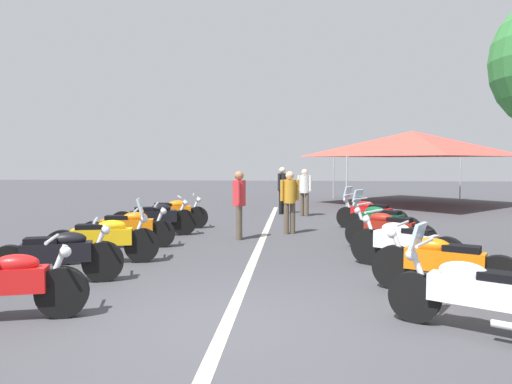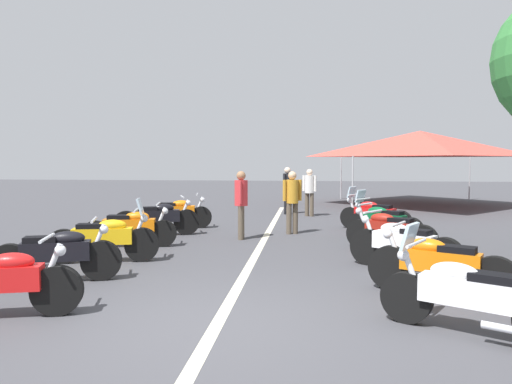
{
  "view_description": "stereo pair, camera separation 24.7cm",
  "coord_description": "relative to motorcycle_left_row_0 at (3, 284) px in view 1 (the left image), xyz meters",
  "views": [
    {
      "loc": [
        -5.29,
        -0.8,
        1.92
      ],
      "look_at": [
        4.27,
        0.0,
        1.28
      ],
      "focal_mm": 33.21,
      "sensor_mm": 36.0,
      "label": 1
    },
    {
      "loc": [
        -5.29,
        -1.05,
        1.92
      ],
      "look_at": [
        4.27,
        0.0,
        1.28
      ],
      "focal_mm": 33.21,
      "sensor_mm": 36.0,
      "label": 2
    }
  ],
  "objects": [
    {
      "name": "bystander_0",
      "position": [
        7.07,
        -3.33,
        0.51
      ],
      "size": [
        0.32,
        0.49,
        1.64
      ],
      "rotation": [
        0.0,
        0.0,
        0.44
      ],
      "color": "brown",
      "rests_on": "ground_plane"
    },
    {
      "name": "motorcycle_right_row_3",
      "position": [
        4.86,
        -5.45,
        0.0
      ],
      "size": [
        1.21,
        1.76,
        1.0
      ],
      "rotation": [
        0.0,
        0.0,
        1.0
      ],
      "color": "black",
      "rests_on": "ground_plane"
    },
    {
      "name": "motorcycle_left_row_5",
      "position": [
        7.77,
        0.0,
        -0.0
      ],
      "size": [
        0.69,
        2.07,
        0.99
      ],
      "rotation": [
        0.0,
        0.0,
        -1.38
      ],
      "color": "black",
      "rests_on": "ground_plane"
    },
    {
      "name": "lane_centre_stripe",
      "position": [
        4.74,
        -2.68,
        -0.45
      ],
      "size": [
        18.66,
        0.16,
        0.01
      ],
      "primitive_type": "cube",
      "color": "beige",
      "rests_on": "ground_plane"
    },
    {
      "name": "motorcycle_right_row_4",
      "position": [
        6.4,
        -5.55,
        0.0
      ],
      "size": [
        1.34,
        1.65,
        1.19
      ],
      "rotation": [
        0.0,
        0.0,
        0.9
      ],
      "color": "black",
      "rests_on": "ground_plane"
    },
    {
      "name": "ground_plane",
      "position": [
        0.01,
        -2.68,
        -0.45
      ],
      "size": [
        80.0,
        80.0,
        0.0
      ],
      "primitive_type": "plane",
      "color": "#424247"
    },
    {
      "name": "bystander_2",
      "position": [
        6.1,
        -2.11,
        0.53
      ],
      "size": [
        0.53,
        0.32,
        1.67
      ],
      "rotation": [
        0.0,
        0.0,
        1.61
      ],
      "color": "brown",
      "rests_on": "ground_plane"
    },
    {
      "name": "motorcycle_left_row_3",
      "position": [
        4.77,
        0.19,
        -0.01
      ],
      "size": [
        0.72,
        2.07,
        0.98
      ],
      "rotation": [
        0.0,
        0.0,
        -1.37
      ],
      "color": "black",
      "rests_on": "ground_plane"
    },
    {
      "name": "event_tent",
      "position": [
        15.72,
        -8.49,
        2.2
      ],
      "size": [
        6.9,
        6.9,
        3.2
      ],
      "color": "#E54C3F",
      "rests_on": "ground_plane"
    },
    {
      "name": "motorcycle_left_row_2",
      "position": [
        3.19,
        0.08,
        0.02
      ],
      "size": [
        0.77,
        2.06,
        1.21
      ],
      "rotation": [
        0.0,
        0.0,
        -1.33
      ],
      "color": "black",
      "rests_on": "ground_plane"
    },
    {
      "name": "motorcycle_right_row_5",
      "position": [
        7.93,
        -5.54,
        0.0
      ],
      "size": [
        1.27,
        1.82,
        1.19
      ],
      "rotation": [
        0.0,
        0.0,
        0.98
      ],
      "color": "black",
      "rests_on": "ground_plane"
    },
    {
      "name": "motorcycle_left_row_0",
      "position": [
        0.0,
        0.0,
        0.0
      ],
      "size": [
        0.81,
        1.97,
        0.99
      ],
      "rotation": [
        0.0,
        0.0,
        -1.29
      ],
      "color": "black",
      "rests_on": "ground_plane"
    },
    {
      "name": "motorcycle_right_row_2",
      "position": [
        3.1,
        -5.38,
        0.01
      ],
      "size": [
        1.39,
        1.75,
        1.02
      ],
      "rotation": [
        0.0,
        0.0,
        0.91
      ],
      "color": "black",
      "rests_on": "ground_plane"
    },
    {
      "name": "motorcycle_left_row_4",
      "position": [
        6.37,
        0.09,
        0.01
      ],
      "size": [
        0.99,
        2.09,
        1.01
      ],
      "rotation": [
        0.0,
        0.0,
        -1.2
      ],
      "color": "black",
      "rests_on": "ground_plane"
    },
    {
      "name": "motorcycle_left_row_1",
      "position": [
        1.69,
        0.19,
        0.0
      ],
      "size": [
        0.88,
        1.93,
        1.0
      ],
      "rotation": [
        0.0,
        0.0,
        -1.24
      ],
      "color": "black",
      "rests_on": "ground_plane"
    },
    {
      "name": "bystander_1",
      "position": [
        11.69,
        -3.0,
        0.54
      ],
      "size": [
        0.48,
        0.32,
        1.69
      ],
      "rotation": [
        0.0,
        0.0,
        4.22
      ],
      "color": "black",
      "rests_on": "ground_plane"
    },
    {
      "name": "bystander_3",
      "position": [
        11.12,
        -3.78,
        0.5
      ],
      "size": [
        0.32,
        0.49,
        1.63
      ],
      "rotation": [
        0.0,
        0.0,
        2.7
      ],
      "color": "brown",
      "rests_on": "ground_plane"
    },
    {
      "name": "motorcycle_right_row_0",
      "position": [
        0.04,
        -5.48,
        0.0
      ],
      "size": [
        1.17,
        1.81,
        1.19
      ],
      "rotation": [
        0.0,
        0.0,
        1.03
      ],
      "color": "black",
      "rests_on": "ground_plane"
    },
    {
      "name": "motorcycle_right_row_1",
      "position": [
        1.53,
        -5.57,
        0.01
      ],
      "size": [
        1.1,
        1.89,
        1.01
      ],
      "rotation": [
        0.0,
        0.0,
        1.09
      ],
      "color": "black",
      "rests_on": "ground_plane"
    }
  ]
}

